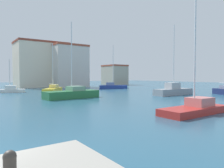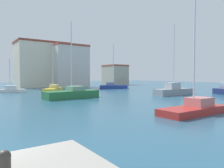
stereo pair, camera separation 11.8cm
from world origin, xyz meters
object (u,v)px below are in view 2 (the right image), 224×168
mooring_bollard (4,163)px  sailboat_blue_mid_harbor (113,86)px  sailboat_green_behind_lamppost (72,93)px  sailboat_grey_distant_north (173,91)px  sailboat_yellow_center_channel (53,89)px  sailboat_red_near_pier (195,108)px  sailboat_white_distant_east (10,90)px

mooring_bollard → sailboat_blue_mid_harbor: size_ratio=0.05×
sailboat_green_behind_lamppost → sailboat_grey_distant_north: size_ratio=0.93×
sailboat_yellow_center_channel → sailboat_grey_distant_north: bearing=-51.8°
sailboat_red_near_pier → sailboat_white_distant_east: (-8.03, 30.84, 0.02)m
mooring_bollard → sailboat_grey_distant_north: bearing=32.9°
sailboat_yellow_center_channel → sailboat_white_distant_east: sailboat_yellow_center_channel is taller
sailboat_blue_mid_harbor → sailboat_green_behind_lamppost: sailboat_blue_mid_harbor is taller
sailboat_blue_mid_harbor → sailboat_grey_distant_north: 18.93m
mooring_bollard → sailboat_white_distant_east: (5.89, 36.08, -0.84)m
sailboat_blue_mid_harbor → sailboat_white_distant_east: size_ratio=1.74×
sailboat_grey_distant_north → sailboat_white_distant_east: (-19.63, 19.60, -0.20)m
sailboat_blue_mid_harbor → sailboat_green_behind_lamppost: bearing=-139.7°
sailboat_green_behind_lamppost → sailboat_grey_distant_north: (14.59, -4.77, 0.08)m
mooring_bollard → sailboat_red_near_pier: (13.92, 5.24, -0.86)m
sailboat_blue_mid_harbor → sailboat_grey_distant_north: bearing=-96.1°
sailboat_white_distant_east → mooring_bollard: bearing=-99.3°
sailboat_yellow_center_channel → sailboat_green_behind_lamppost: size_ratio=0.89×
mooring_bollard → sailboat_green_behind_lamppost: bearing=62.8°
sailboat_green_behind_lamppost → sailboat_grey_distant_north: 15.35m
mooring_bollard → sailboat_white_distant_east: 36.57m
sailboat_blue_mid_harbor → sailboat_red_near_pier: 32.99m
sailboat_red_near_pier → sailboat_white_distant_east: 31.87m
sailboat_green_behind_lamppost → sailboat_red_near_pier: bearing=-79.4°
mooring_bollard → sailboat_blue_mid_harbor: sailboat_blue_mid_harbor is taller
sailboat_green_behind_lamppost → sailboat_red_near_pier: sailboat_green_behind_lamppost is taller
sailboat_yellow_center_channel → sailboat_red_near_pier: bearing=-87.1°
sailboat_green_behind_lamppost → sailboat_white_distant_east: sailboat_green_behind_lamppost is taller
sailboat_grey_distant_north → sailboat_yellow_center_channel: bearing=128.2°
mooring_bollard → sailboat_blue_mid_harbor: 44.77m
sailboat_green_behind_lamppost → sailboat_red_near_pier: size_ratio=1.05×
sailboat_green_behind_lamppost → sailboat_red_near_pier: 16.28m
sailboat_blue_mid_harbor → sailboat_grey_distant_north: sailboat_grey_distant_north is taller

